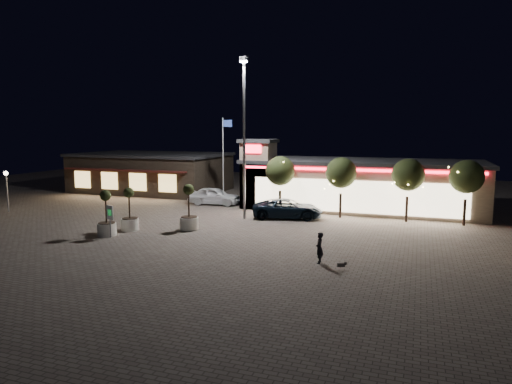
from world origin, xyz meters
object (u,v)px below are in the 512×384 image
(white_sedan, at_px, (214,196))
(planter_left, at_px, (130,217))
(planter_mid, at_px, (107,222))
(valet_sign, at_px, (110,215))
(pedestrian, at_px, (319,248))
(pickup_truck, at_px, (288,209))

(white_sedan, xyz_separation_m, planter_left, (-0.85, -11.99, 0.10))
(planter_mid, xyz_separation_m, valet_sign, (0.62, -0.42, 0.54))
(pedestrian, bearing_deg, white_sedan, -146.26)
(planter_left, bearing_deg, pedestrian, -13.48)
(planter_mid, relative_size, valet_sign, 1.44)
(planter_left, bearing_deg, white_sedan, 85.92)
(pickup_truck, bearing_deg, planter_left, 118.16)
(planter_left, xyz_separation_m, valet_sign, (0.15, -2.29, 0.55))
(planter_mid, height_order, valet_sign, planter_mid)
(pickup_truck, xyz_separation_m, planter_mid, (-9.58, -9.79, 0.17))
(pedestrian, xyz_separation_m, planter_left, (-14.03, 3.36, 0.11))
(valet_sign, bearing_deg, pickup_truck, 48.75)
(pickup_truck, bearing_deg, white_sedan, 50.89)
(white_sedan, height_order, pedestrian, white_sedan)
(white_sedan, relative_size, planter_left, 1.62)
(pedestrian, bearing_deg, planter_left, -110.38)
(valet_sign, bearing_deg, white_sedan, 87.16)
(pickup_truck, relative_size, pedestrian, 3.36)
(white_sedan, bearing_deg, pedestrian, -144.16)
(valet_sign, bearing_deg, pedestrian, -4.40)
(pickup_truck, height_order, white_sedan, white_sedan)
(valet_sign, bearing_deg, planter_left, 93.63)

